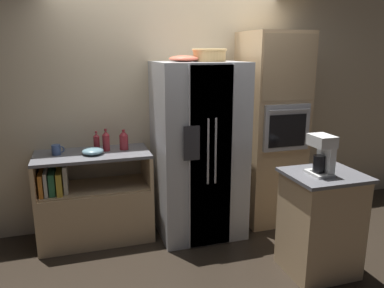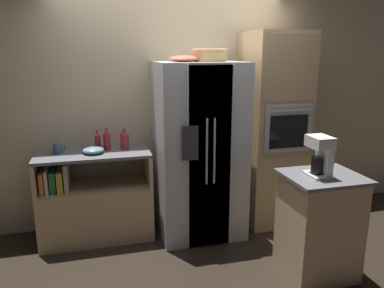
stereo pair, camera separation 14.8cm
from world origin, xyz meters
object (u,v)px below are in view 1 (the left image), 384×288
object	(u,v)px
bottle_tall	(124,140)
bottle_short	(106,141)
bottle_wide	(97,142)
fruit_bowl	(184,59)
wall_oven	(270,129)
mug	(56,150)
wicker_basket	(209,55)
coffee_maker	(323,153)
refrigerator	(198,150)
mixing_bowl	(93,151)

from	to	relation	value
bottle_tall	bottle_short	size ratio (longest dim) A/B	0.91
bottle_wide	fruit_bowl	bearing A→B (deg)	-17.16
wall_oven	mug	xyz separation A→B (m)	(-2.30, 0.09, -0.09)
wicker_basket	bottle_tall	xyz separation A→B (m)	(-0.86, 0.21, -0.86)
bottle_wide	coffee_maker	world-z (taller)	coffee_maker
bottle_short	coffee_maker	world-z (taller)	coffee_maker
refrigerator	wall_oven	distance (m)	0.90
bottle_tall	fruit_bowl	bearing A→B (deg)	-21.01
fruit_bowl	refrigerator	bearing A→B (deg)	15.97
fruit_bowl	bottle_wide	world-z (taller)	fruit_bowl
refrigerator	wicker_basket	distance (m)	0.99
mixing_bowl	bottle_wide	bearing A→B (deg)	72.09
mug	wicker_basket	bearing A→B (deg)	-7.16
wicker_basket	mug	xyz separation A→B (m)	(-1.53, 0.19, -0.91)
wall_oven	wicker_basket	size ratio (longest dim) A/B	6.22
wall_oven	bottle_tall	world-z (taller)	wall_oven
bottle_wide	coffee_maker	distance (m)	2.20
wall_oven	fruit_bowl	size ratio (longest dim) A/B	7.37
wall_oven	coffee_maker	world-z (taller)	wall_oven
bottle_wide	mixing_bowl	distance (m)	0.17
bottle_tall	bottle_short	xyz separation A→B (m)	(-0.18, 0.00, 0.00)
mixing_bowl	refrigerator	bearing A→B (deg)	-3.62
refrigerator	wicker_basket	world-z (taller)	wicker_basket
bottle_wide	mixing_bowl	xyz separation A→B (m)	(-0.05, -0.15, -0.06)
mug	coffee_maker	world-z (taller)	coffee_maker
mug	mixing_bowl	world-z (taller)	mug
fruit_bowl	wicker_basket	bearing A→B (deg)	4.01
refrigerator	bottle_tall	world-z (taller)	refrigerator
refrigerator	bottle_wide	size ratio (longest dim) A/B	9.01
refrigerator	coffee_maker	world-z (taller)	refrigerator
bottle_wide	wicker_basket	bearing A→B (deg)	-12.28
wicker_basket	mixing_bowl	xyz separation A→B (m)	(-1.18, 0.10, -0.93)
bottle_wide	bottle_tall	bearing A→B (deg)	-8.36
coffee_maker	mixing_bowl	bearing A→B (deg)	147.18
fruit_bowl	bottle_short	xyz separation A→B (m)	(-0.77, 0.23, -0.82)
wall_oven	mug	bearing A→B (deg)	177.70
wicker_basket	bottle_tall	distance (m)	1.24
mixing_bowl	wall_oven	bearing A→B (deg)	0.06
refrigerator	bottle_tall	bearing A→B (deg)	166.76
wall_oven	bottle_wide	xyz separation A→B (m)	(-1.91, 0.15, -0.05)
bottle_tall	mixing_bowl	bearing A→B (deg)	-161.21
wall_oven	bottle_tall	xyz separation A→B (m)	(-1.64, 0.11, -0.04)
bottle_short	mug	xyz separation A→B (m)	(-0.48, -0.02, -0.05)
fruit_bowl	bottle_tall	size ratio (longest dim) A/B	1.38
fruit_bowl	mug	size ratio (longest dim) A/B	2.36
bottle_short	mixing_bowl	distance (m)	0.19
fruit_bowl	mixing_bowl	distance (m)	1.28
bottle_short	mug	world-z (taller)	bottle_short
wicker_basket	bottle_short	world-z (taller)	wicker_basket
fruit_bowl	coffee_maker	size ratio (longest dim) A/B	0.85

